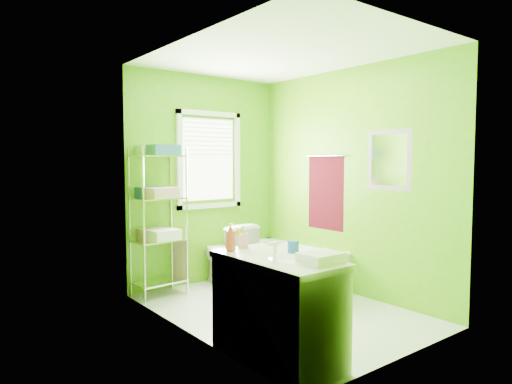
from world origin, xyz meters
TOP-DOWN VIEW (x-y plane):
  - ground at (0.00, 0.00)m, footprint 2.90×2.90m
  - room_envelope at (0.00, 0.00)m, footprint 2.14×2.94m
  - window at (0.05, 1.42)m, footprint 0.92×0.05m
  - door at (-1.04, -1.00)m, footprint 0.09×0.80m
  - right_wall_decor at (1.04, -0.02)m, footprint 0.04×1.48m
  - bathtub at (0.70, 0.66)m, footprint 0.70×1.50m
  - toilet at (0.12, 1.14)m, footprint 0.48×0.78m
  - vanity at (-0.79, -0.89)m, footprint 0.55×1.07m
  - wire_shelf_unit at (-0.73, 1.25)m, footprint 0.60×0.48m

SIDE VIEW (x-z plane):
  - ground at x=0.00m, z-range 0.00..0.00m
  - bathtub at x=0.70m, z-range -0.09..0.40m
  - toilet at x=0.12m, z-range 0.00..0.78m
  - vanity at x=-0.79m, z-range -0.09..0.95m
  - door at x=-1.04m, z-range 0.00..2.00m
  - wire_shelf_unit at x=-0.73m, z-range 0.19..1.91m
  - right_wall_decor at x=1.04m, z-range 0.74..1.91m
  - room_envelope at x=0.00m, z-range 0.24..2.86m
  - window at x=0.05m, z-range 1.00..2.22m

